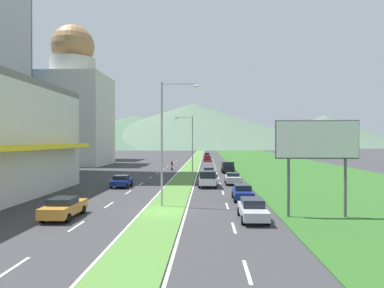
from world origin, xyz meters
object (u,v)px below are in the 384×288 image
object	(u,v)px
street_lamp_near	(166,135)
car_7	(243,192)
billboard_roadside	(317,144)
car_5	(233,178)
car_2	(207,155)
car_4	(64,207)
car_0	(253,209)
street_lamp_mid	(190,141)
car_3	(122,181)
pickup_truck_1	(208,179)
car_6	(207,158)
motorcycle_rider	(172,166)
car_1	(209,172)
pickup_truck_0	(228,167)

from	to	relation	value
street_lamp_near	car_7	size ratio (longest dim) A/B	2.47
billboard_roadside	car_5	bearing A→B (deg)	103.49
car_2	car_4	xyz separation A→B (m)	(-10.28, -96.53, 0.04)
car_0	car_4	distance (m)	13.50
street_lamp_mid	car_3	xyz separation A→B (m)	(-7.37, -18.48, -4.85)
car_2	car_5	size ratio (longest dim) A/B	1.08
billboard_roadside	car_0	distance (m)	6.66
street_lamp_near	car_7	distance (m)	9.31
car_5	pickup_truck_1	world-z (taller)	pickup_truck_1
billboard_roadside	car_6	bearing A→B (deg)	96.46
car_2	car_3	size ratio (longest dim) A/B	1.11
street_lamp_mid	car_4	distance (m)	36.40
car_6	motorcycle_rider	bearing A→B (deg)	-13.30
car_3	motorcycle_rider	xyz separation A→B (m)	(3.56, 24.79, 0.01)
car_3	pickup_truck_1	xyz separation A→B (m)	(10.27, 0.86, 0.25)
street_lamp_mid	car_7	xyz separation A→B (m)	(6.16, -27.08, -4.85)
car_1	car_5	size ratio (longest dim) A/B	1.12
street_lamp_mid	pickup_truck_0	distance (m)	7.97
billboard_roadside	car_1	xyz separation A→B (m)	(-7.70, 29.56, -4.64)
street_lamp_mid	motorcycle_rider	distance (m)	8.82
car_2	car_1	bearing A→B (deg)	0.22
billboard_roadside	car_5	distance (m)	20.45
car_2	pickup_truck_1	world-z (taller)	pickup_truck_1
street_lamp_near	street_lamp_mid	xyz separation A→B (m)	(0.65, 30.61, -0.42)
car_3	car_6	xyz separation A→B (m)	(10.29, 53.26, 0.04)
billboard_roadside	motorcycle_rider	world-z (taller)	billboard_roadside
car_6	car_7	world-z (taller)	car_6
car_4	car_5	bearing A→B (deg)	-33.86
car_5	pickup_truck_0	bearing A→B (deg)	178.85
street_lamp_near	car_0	xyz separation A→B (m)	(6.68, -4.69, -5.26)
street_lamp_mid	motorcycle_rider	bearing A→B (deg)	121.14
car_0	pickup_truck_0	bearing A→B (deg)	179.37
pickup_truck_1	motorcycle_rider	bearing A→B (deg)	-164.35
street_lamp_near	car_5	size ratio (longest dim) A/B	2.54
car_1	pickup_truck_1	size ratio (longest dim) A/B	0.85
pickup_truck_1	street_lamp_near	bearing A→B (deg)	-15.28
motorcycle_rider	pickup_truck_0	bearing A→B (deg)	-117.37
billboard_roadside	car_4	bearing A→B (deg)	-177.29
car_0	car_7	distance (m)	8.22
car_2	billboard_roadside	bearing A→B (deg)	4.75
billboard_roadside	pickup_truck_0	bearing A→B (deg)	96.96
car_6	pickup_truck_1	bearing A→B (deg)	-0.03
car_4	pickup_truck_1	size ratio (longest dim) A/B	0.87
car_0	pickup_truck_1	distance (m)	17.96
car_5	car_2	bearing A→B (deg)	-177.52
car_3	pickup_truck_1	world-z (taller)	pickup_truck_1
car_3	pickup_truck_0	size ratio (longest dim) A/B	0.75
car_5	pickup_truck_1	xyz separation A→B (m)	(-3.21, -2.56, 0.22)
street_lamp_mid	motorcycle_rider	xyz separation A→B (m)	(-3.81, 6.31, -4.84)
car_2	car_7	world-z (taller)	car_7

